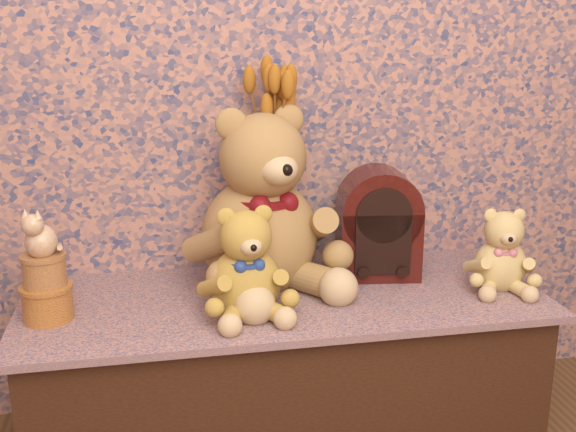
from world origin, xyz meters
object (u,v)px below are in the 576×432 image
(ceramic_vase, at_px, (277,242))
(cat_figurine, at_px, (40,231))
(biscuit_tin_lower, at_px, (48,303))
(teddy_small, at_px, (502,245))
(cathedral_radio, at_px, (378,222))
(teddy_medium, at_px, (245,256))
(teddy_large, at_px, (259,191))

(ceramic_vase, height_order, cat_figurine, cat_figurine)
(biscuit_tin_lower, xyz_separation_m, cat_figurine, (0.00, 0.00, 0.19))
(teddy_small, distance_m, ceramic_vase, 0.64)
(cat_figurine, bearing_deg, cathedral_radio, 31.41)
(cathedral_radio, xyz_separation_m, biscuit_tin_lower, (-0.91, -0.15, -0.12))
(cat_figurine, bearing_deg, teddy_small, 21.14)
(teddy_medium, height_order, teddy_small, teddy_medium)
(teddy_small, relative_size, cathedral_radio, 0.78)
(teddy_large, distance_m, cathedral_radio, 0.37)
(teddy_medium, relative_size, biscuit_tin_lower, 2.48)
(teddy_small, bearing_deg, teddy_medium, -165.02)
(teddy_medium, bearing_deg, biscuit_tin_lower, 168.58)
(teddy_large, height_order, ceramic_vase, teddy_large)
(ceramic_vase, relative_size, biscuit_tin_lower, 1.60)
(biscuit_tin_lower, height_order, cat_figurine, cat_figurine)
(teddy_large, bearing_deg, biscuit_tin_lower, 177.40)
(teddy_medium, height_order, cat_figurine, teddy_medium)
(ceramic_vase, bearing_deg, teddy_large, -130.92)
(cathedral_radio, height_order, cat_figurine, cathedral_radio)
(biscuit_tin_lower, distance_m, cat_figurine, 0.19)
(teddy_small, bearing_deg, teddy_large, 179.00)
(teddy_large, relative_size, biscuit_tin_lower, 4.44)
(teddy_medium, distance_m, cathedral_radio, 0.46)
(ceramic_vase, bearing_deg, biscuit_tin_lower, -160.97)
(cathedral_radio, height_order, ceramic_vase, cathedral_radio)
(cathedral_radio, bearing_deg, cat_figurine, -162.02)
(teddy_large, height_order, cathedral_radio, teddy_large)
(teddy_large, distance_m, teddy_small, 0.69)
(teddy_small, height_order, cathedral_radio, cathedral_radio)
(teddy_medium, xyz_separation_m, biscuit_tin_lower, (-0.49, 0.05, -0.11))
(ceramic_vase, bearing_deg, teddy_medium, -116.57)
(teddy_large, xyz_separation_m, cathedral_radio, (0.35, 0.01, -0.11))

